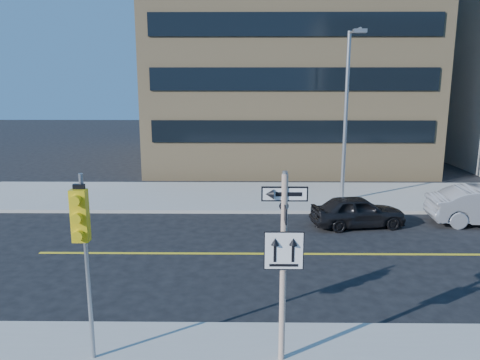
{
  "coord_description": "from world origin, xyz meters",
  "views": [
    {
      "loc": [
        -0.78,
        -11.42,
        5.94
      ],
      "look_at": [
        -0.95,
        4.0,
        2.64
      ],
      "focal_mm": 35.0,
      "sensor_mm": 36.0,
      "label": 1
    }
  ],
  "objects_px": {
    "parked_car_a": "(358,211)",
    "traffic_signal": "(82,231)",
    "sign_pole": "(283,257)",
    "streetlight_a": "(347,106)"
  },
  "relations": [
    {
      "from": "traffic_signal",
      "to": "parked_car_a",
      "type": "xyz_separation_m",
      "value": [
        7.86,
        9.83,
        -2.38
      ]
    },
    {
      "from": "sign_pole",
      "to": "streetlight_a",
      "type": "distance_m",
      "value": 14.05
    },
    {
      "from": "traffic_signal",
      "to": "streetlight_a",
      "type": "xyz_separation_m",
      "value": [
        8.0,
        13.42,
        1.73
      ]
    },
    {
      "from": "traffic_signal",
      "to": "parked_car_a",
      "type": "relative_size",
      "value": 1.04
    },
    {
      "from": "parked_car_a",
      "to": "streetlight_a",
      "type": "bearing_deg",
      "value": -11.4
    },
    {
      "from": "parked_car_a",
      "to": "streetlight_a",
      "type": "relative_size",
      "value": 0.48
    },
    {
      "from": "traffic_signal",
      "to": "sign_pole",
      "type": "bearing_deg",
      "value": 2.11
    },
    {
      "from": "sign_pole",
      "to": "traffic_signal",
      "type": "bearing_deg",
      "value": -177.89
    },
    {
      "from": "sign_pole",
      "to": "streetlight_a",
      "type": "height_order",
      "value": "streetlight_a"
    },
    {
      "from": "parked_car_a",
      "to": "traffic_signal",
      "type": "bearing_deg",
      "value": 132.21
    }
  ]
}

